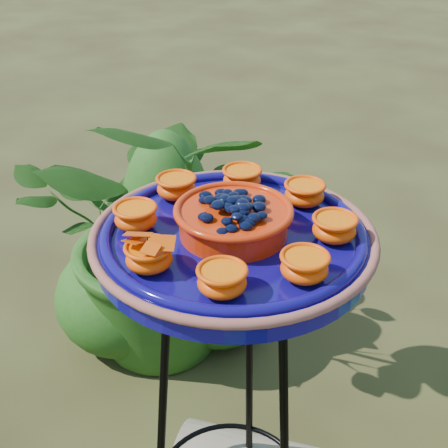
% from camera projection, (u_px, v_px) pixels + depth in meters
% --- Properties ---
extents(tripod_stand, '(0.37, 0.37, 0.82)m').
position_uv_depth(tripod_stand, '(232.00, 405.00, 1.12)').
color(tripod_stand, black).
rests_on(tripod_stand, ground).
extents(feeder_dish, '(0.52, 0.52, 0.10)m').
position_uv_depth(feeder_dish, '(233.00, 235.00, 0.94)').
color(feeder_dish, '#0E0862').
rests_on(feeder_dish, tripod_stand).
extents(shrub_back_left, '(0.94, 0.88, 0.84)m').
position_uv_depth(shrub_back_left, '(168.00, 227.00, 1.81)').
color(shrub_back_left, '#234E15').
rests_on(shrub_back_left, ground).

